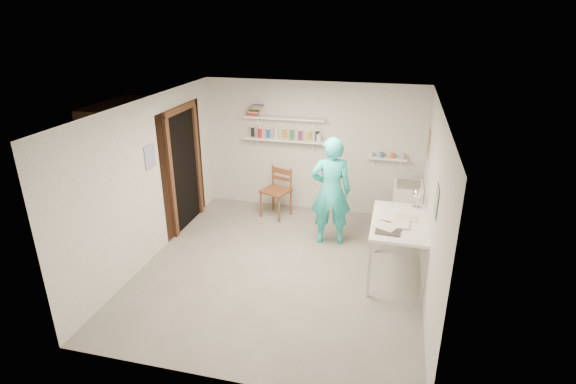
% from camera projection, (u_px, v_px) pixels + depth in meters
% --- Properties ---
extents(floor, '(4.00, 4.50, 0.02)m').
position_uv_depth(floor, '(282.00, 268.00, 6.64)').
color(floor, slate).
rests_on(floor, ground).
extents(ceiling, '(4.00, 4.50, 0.02)m').
position_uv_depth(ceiling, '(281.00, 105.00, 5.73)').
color(ceiling, silver).
rests_on(ceiling, wall_back).
extents(wall_back, '(4.00, 0.02, 2.40)m').
position_uv_depth(wall_back, '(312.00, 147.00, 8.22)').
color(wall_back, silver).
rests_on(wall_back, ground).
extents(wall_front, '(4.00, 0.02, 2.40)m').
position_uv_depth(wall_front, '(219.00, 282.00, 4.16)').
color(wall_front, silver).
rests_on(wall_front, ground).
extents(wall_left, '(0.02, 4.50, 2.40)m').
position_uv_depth(wall_left, '(150.00, 180.00, 6.64)').
color(wall_left, silver).
rests_on(wall_left, ground).
extents(wall_right, '(0.02, 4.50, 2.40)m').
position_uv_depth(wall_right, '(433.00, 207.00, 5.74)').
color(wall_right, silver).
rests_on(wall_right, ground).
extents(doorway_recess, '(0.02, 0.90, 2.00)m').
position_uv_depth(doorway_recess, '(184.00, 170.00, 7.65)').
color(doorway_recess, black).
rests_on(doorway_recess, wall_left).
extents(corridor_box, '(1.40, 1.50, 2.10)m').
position_uv_depth(corridor_box, '(146.00, 164.00, 7.79)').
color(corridor_box, brown).
rests_on(corridor_box, ground).
extents(door_lintel, '(0.06, 1.05, 0.10)m').
position_uv_depth(door_lintel, '(179.00, 109.00, 7.25)').
color(door_lintel, brown).
rests_on(door_lintel, wall_left).
extents(door_jamb_near, '(0.06, 0.10, 2.00)m').
position_uv_depth(door_jamb_near, '(171.00, 180.00, 7.20)').
color(door_jamb_near, brown).
rests_on(door_jamb_near, ground).
extents(door_jamb_far, '(0.06, 0.10, 2.00)m').
position_uv_depth(door_jamb_far, '(197.00, 162.00, 8.10)').
color(door_jamb_far, brown).
rests_on(door_jamb_far, ground).
extents(shelf_lower, '(1.50, 0.22, 0.03)m').
position_uv_depth(shelf_lower, '(284.00, 140.00, 8.16)').
color(shelf_lower, white).
rests_on(shelf_lower, wall_back).
extents(shelf_upper, '(1.50, 0.22, 0.03)m').
position_uv_depth(shelf_upper, '(284.00, 118.00, 8.01)').
color(shelf_upper, white).
rests_on(shelf_upper, wall_back).
extents(ledge_shelf, '(0.70, 0.14, 0.03)m').
position_uv_depth(ledge_shelf, '(387.00, 158.00, 7.87)').
color(ledge_shelf, white).
rests_on(ledge_shelf, wall_back).
extents(poster_left, '(0.01, 0.28, 0.36)m').
position_uv_depth(poster_left, '(150.00, 157.00, 6.54)').
color(poster_left, '#334C7F').
rests_on(poster_left, wall_left).
extents(poster_right_a, '(0.01, 0.34, 0.42)m').
position_uv_depth(poster_right_a, '(428.00, 143.00, 7.23)').
color(poster_right_a, '#995933').
rests_on(poster_right_a, wall_right).
extents(poster_right_b, '(0.01, 0.30, 0.38)m').
position_uv_depth(poster_right_b, '(436.00, 201.00, 5.14)').
color(poster_right_b, '#3F724C').
rests_on(poster_right_b, wall_right).
extents(belfast_sink, '(0.48, 0.60, 0.30)m').
position_uv_depth(belfast_sink, '(408.00, 192.00, 7.52)').
color(belfast_sink, white).
rests_on(belfast_sink, wall_right).
extents(man, '(0.72, 0.55, 1.77)m').
position_uv_depth(man, '(331.00, 191.00, 7.06)').
color(man, '#29D0CD').
rests_on(man, ground).
extents(wall_clock, '(0.32, 0.10, 0.32)m').
position_uv_depth(wall_clock, '(336.00, 170.00, 7.14)').
color(wall_clock, beige).
rests_on(wall_clock, man).
extents(wooden_chair, '(0.59, 0.57, 0.99)m').
position_uv_depth(wooden_chair, '(276.00, 191.00, 8.13)').
color(wooden_chair, brown).
rests_on(wooden_chair, ground).
extents(work_table, '(0.78, 1.30, 0.86)m').
position_uv_depth(work_table, '(398.00, 249.00, 6.28)').
color(work_table, white).
rests_on(work_table, ground).
extents(desk_lamp, '(0.16, 0.16, 0.16)m').
position_uv_depth(desk_lamp, '(418.00, 194.00, 6.46)').
color(desk_lamp, silver).
rests_on(desk_lamp, work_table).
extents(spray_cans, '(1.31, 0.06, 0.17)m').
position_uv_depth(spray_cans, '(284.00, 134.00, 8.12)').
color(spray_cans, black).
rests_on(spray_cans, shelf_lower).
extents(book_stack, '(0.30, 0.14, 0.20)m').
position_uv_depth(book_stack, '(255.00, 110.00, 8.09)').
color(book_stack, red).
rests_on(book_stack, shelf_upper).
extents(ledge_pots, '(0.48, 0.07, 0.09)m').
position_uv_depth(ledge_pots, '(387.00, 155.00, 7.85)').
color(ledge_pots, silver).
rests_on(ledge_pots, ledge_shelf).
extents(papers, '(0.30, 0.22, 0.02)m').
position_uv_depth(papers, '(401.00, 220.00, 6.12)').
color(papers, silver).
rests_on(papers, work_table).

